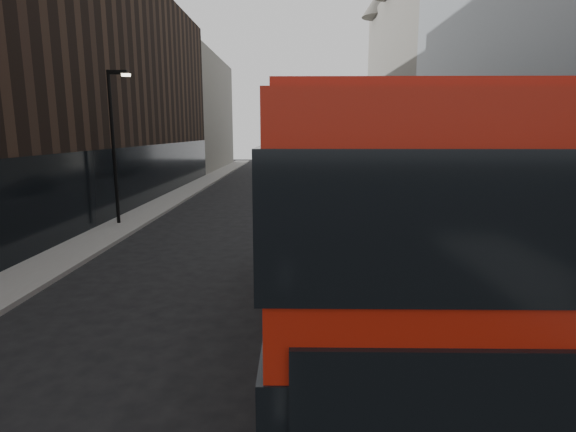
# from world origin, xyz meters

# --- Properties ---
(sidewalk_right) EXTENTS (3.00, 80.00, 0.15)m
(sidewalk_right) POSITION_xyz_m (7.50, 25.00, 0.07)
(sidewalk_right) COLOR slate
(sidewalk_right) RESTS_ON ground
(sidewalk_left) EXTENTS (2.00, 80.00, 0.15)m
(sidewalk_left) POSITION_xyz_m (-8.00, 25.00, 0.07)
(sidewalk_left) COLOR slate
(sidewalk_left) RESTS_ON ground
(building_modern_block) EXTENTS (5.03, 22.00, 20.00)m
(building_modern_block) POSITION_xyz_m (11.47, 21.00, 9.90)
(building_modern_block) COLOR #ABB0B6
(building_modern_block) RESTS_ON ground
(building_victorian) EXTENTS (6.50, 24.00, 21.00)m
(building_victorian) POSITION_xyz_m (11.38, 44.00, 9.66)
(building_victorian) COLOR slate
(building_victorian) RESTS_ON ground
(building_left_mid) EXTENTS (5.00, 24.00, 14.00)m
(building_left_mid) POSITION_xyz_m (-11.50, 30.00, 7.00)
(building_left_mid) COLOR black
(building_left_mid) RESTS_ON ground
(building_left_far) EXTENTS (5.00, 20.00, 13.00)m
(building_left_far) POSITION_xyz_m (-11.50, 52.00, 6.50)
(building_left_far) COLOR slate
(building_left_far) RESTS_ON ground
(street_lamp) EXTENTS (1.06, 0.22, 7.00)m
(street_lamp) POSITION_xyz_m (-8.22, 18.00, 4.18)
(street_lamp) COLOR black
(street_lamp) RESTS_ON sidewalk_left
(red_bus) EXTENTS (2.89, 12.01, 4.83)m
(red_bus) POSITION_xyz_m (1.27, 6.32, 2.68)
(red_bus) COLOR #971609
(red_bus) RESTS_ON ground
(grey_bus) EXTENTS (3.91, 12.45, 3.96)m
(grey_bus) POSITION_xyz_m (0.83, 46.12, 2.12)
(grey_bus) COLOR black
(grey_bus) RESTS_ON ground
(car_a) EXTENTS (1.72, 4.25, 1.45)m
(car_a) POSITION_xyz_m (3.78, 19.38, 0.72)
(car_a) COLOR black
(car_a) RESTS_ON ground
(car_b) EXTENTS (1.53, 4.06, 1.33)m
(car_b) POSITION_xyz_m (1.85, 19.44, 0.66)
(car_b) COLOR gray
(car_b) RESTS_ON ground
(car_c) EXTENTS (1.86, 4.37, 1.26)m
(car_c) POSITION_xyz_m (1.29, 29.24, 0.63)
(car_c) COLOR black
(car_c) RESTS_ON ground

